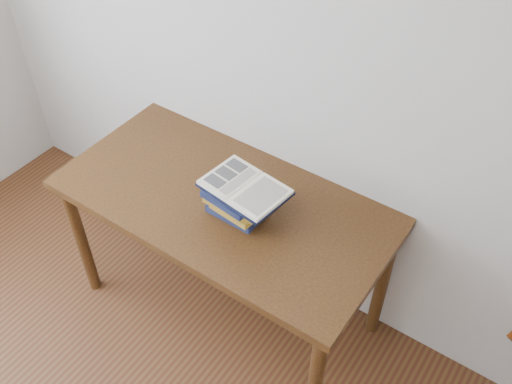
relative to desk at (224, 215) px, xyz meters
The scene contains 3 objects.
desk is the anchor object (origin of this frame).
book_stack 0.21m from the desk, 20.41° to the right, with size 0.26×0.19×0.16m.
open_book 0.30m from the desk, 11.78° to the right, with size 0.36×0.27×0.03m.
Camera 1 is at (1.17, 0.02, 2.53)m, focal length 40.00 mm.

